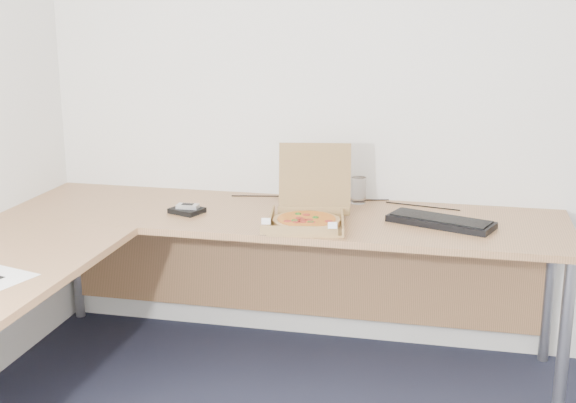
% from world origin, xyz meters
% --- Properties ---
extents(room_shell, '(3.50, 3.50, 2.50)m').
position_xyz_m(room_shell, '(0.00, 0.00, 1.25)').
color(room_shell, silver).
rests_on(room_shell, ground).
extents(desk, '(2.50, 2.20, 0.73)m').
position_xyz_m(desk, '(-0.82, 0.97, 0.70)').
color(desk, '#A9764B').
rests_on(desk, ground).
extents(pizza_box, '(0.32, 0.37, 0.32)m').
position_xyz_m(pizza_box, '(-0.36, 1.24, 0.77)').
color(pizza_box, '#9F7946').
rests_on(pizza_box, desk).
extents(drinking_glass, '(0.07, 0.07, 0.12)m').
position_xyz_m(drinking_glass, '(-0.20, 1.66, 0.79)').
color(drinking_glass, white).
rests_on(drinking_glass, desk).
extents(keyboard, '(0.47, 0.30, 0.03)m').
position_xyz_m(keyboard, '(0.20, 1.37, 0.74)').
color(keyboard, black).
rests_on(keyboard, desk).
extents(mouse, '(0.10, 0.07, 0.03)m').
position_xyz_m(mouse, '(0.04, 1.48, 0.75)').
color(mouse, black).
rests_on(mouse, desk).
extents(wallet, '(0.17, 0.15, 0.02)m').
position_xyz_m(wallet, '(-0.93, 1.32, 0.74)').
color(wallet, black).
rests_on(wallet, desk).
extents(phone, '(0.10, 0.05, 0.02)m').
position_xyz_m(phone, '(-0.92, 1.32, 0.76)').
color(phone, '#B2B5BA').
rests_on(phone, wallet).
extents(cable_bundle, '(0.53, 0.11, 0.01)m').
position_xyz_m(cable_bundle, '(-0.29, 1.68, 0.73)').
color(cable_bundle, black).
rests_on(cable_bundle, desk).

